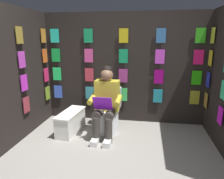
# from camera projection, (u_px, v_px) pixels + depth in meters

# --- Properties ---
(display_wall_back) EXTENTS (3.19, 0.14, 2.11)m
(display_wall_back) POSITION_uv_depth(u_px,v_px,m) (124.00, 68.00, 4.10)
(display_wall_back) COLOR black
(display_wall_back) RESTS_ON ground
(display_wall_right) EXTENTS (0.14, 1.92, 2.11)m
(display_wall_right) POSITION_uv_depth(u_px,v_px,m) (19.00, 75.00, 3.38)
(display_wall_right) COLOR black
(display_wall_right) RESTS_ON ground
(toilet) EXTENTS (0.41, 0.56, 0.77)m
(toilet) POSITION_uv_depth(u_px,v_px,m) (109.00, 113.00, 3.77)
(toilet) COLOR white
(toilet) RESTS_ON ground
(person_reading) EXTENTS (0.53, 0.69, 1.19)m
(person_reading) POSITION_uv_depth(u_px,v_px,m) (106.00, 102.00, 3.49)
(person_reading) COLOR gold
(person_reading) RESTS_ON ground
(comic_longbox_near) EXTENTS (0.35, 0.76, 0.38)m
(comic_longbox_near) POSITION_uv_depth(u_px,v_px,m) (71.00, 122.00, 3.72)
(comic_longbox_near) COLOR white
(comic_longbox_near) RESTS_ON ground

